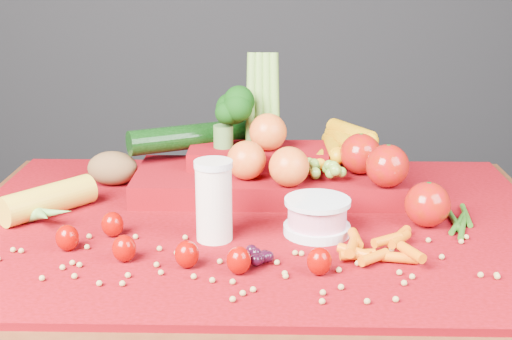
{
  "coord_description": "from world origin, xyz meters",
  "views": [
    {
      "loc": [
        0.03,
        -1.19,
        1.23
      ],
      "look_at": [
        0.0,
        0.02,
        0.85
      ],
      "focal_mm": 50.0,
      "sensor_mm": 36.0,
      "label": 1
    }
  ],
  "objects_px": {
    "milk_glass": "(214,198)",
    "produce_mound": "(279,164)",
    "yogurt_bowl": "(317,215)",
    "table": "(256,274)"
  },
  "relations": [
    {
      "from": "milk_glass",
      "to": "produce_mound",
      "type": "xyz_separation_m",
      "value": [
        0.11,
        0.24,
        -0.01
      ]
    },
    {
      "from": "milk_glass",
      "to": "yogurt_bowl",
      "type": "distance_m",
      "value": 0.18
    },
    {
      "from": "table",
      "to": "yogurt_bowl",
      "type": "bearing_deg",
      "value": -29.54
    },
    {
      "from": "yogurt_bowl",
      "to": "table",
      "type": "bearing_deg",
      "value": 150.46
    },
    {
      "from": "table",
      "to": "produce_mound",
      "type": "bearing_deg",
      "value": 74.27
    },
    {
      "from": "table",
      "to": "milk_glass",
      "type": "relative_size",
      "value": 8.03
    },
    {
      "from": "produce_mound",
      "to": "table",
      "type": "bearing_deg",
      "value": -105.73
    },
    {
      "from": "yogurt_bowl",
      "to": "produce_mound",
      "type": "xyz_separation_m",
      "value": [
        -0.06,
        0.21,
        0.03
      ]
    },
    {
      "from": "table",
      "to": "produce_mound",
      "type": "relative_size",
      "value": 1.8
    },
    {
      "from": "table",
      "to": "yogurt_bowl",
      "type": "distance_m",
      "value": 0.19
    }
  ]
}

